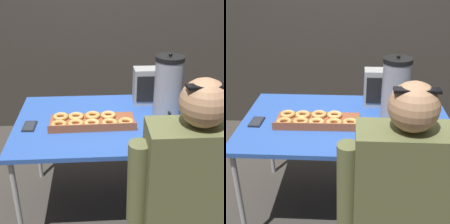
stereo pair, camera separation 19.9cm
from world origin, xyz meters
TOP-DOWN VIEW (x-y plane):
  - ground_plane at (0.00, 0.00)m, footprint 12.00×12.00m
  - folding_table at (0.00, 0.00)m, footprint 1.35×0.83m
  - donut_box at (-0.19, -0.04)m, footprint 0.54×0.24m
  - coffee_urn at (0.31, 0.04)m, footprint 0.18×0.20m
  - cell_phone at (-0.57, -0.06)m, footprint 0.08×0.13m
  - space_heater at (0.20, 0.26)m, footprint 0.16×0.13m
  - person_seated at (0.28, -0.67)m, footprint 0.61×0.25m

SIDE VIEW (x-z plane):
  - ground_plane at x=0.00m, z-range 0.00..0.00m
  - person_seated at x=0.28m, z-range -0.03..1.20m
  - folding_table at x=0.00m, z-range 0.31..1.03m
  - cell_phone at x=-0.57m, z-range 0.71..0.72m
  - donut_box at x=-0.19m, z-range 0.71..0.76m
  - space_heater at x=0.20m, z-range 0.71..0.97m
  - coffee_urn at x=0.31m, z-range 0.70..1.13m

